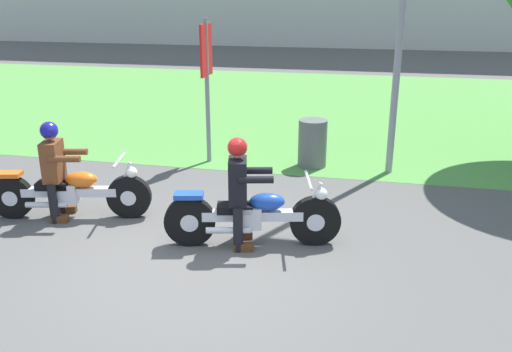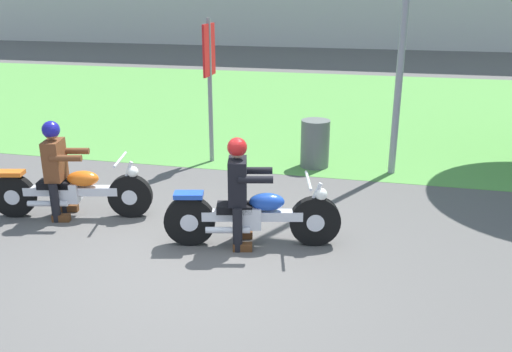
{
  "view_description": "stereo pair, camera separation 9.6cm",
  "coord_description": "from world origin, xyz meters",
  "px_view_note": "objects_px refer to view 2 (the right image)",
  "views": [
    {
      "loc": [
        1.96,
        -5.47,
        3.08
      ],
      "look_at": [
        0.58,
        0.81,
        0.85
      ],
      "focal_mm": 38.1,
      "sensor_mm": 36.0,
      "label": 1
    },
    {
      "loc": [
        2.05,
        -5.45,
        3.08
      ],
      "look_at": [
        0.58,
        0.81,
        0.85
      ],
      "focal_mm": 38.1,
      "sensor_mm": 36.0,
      "label": 2
    }
  ],
  "objects_px": {
    "rider_follow": "(56,162)",
    "trash_can": "(315,144)",
    "motorcycle_lead": "(253,216)",
    "rider_lead": "(239,184)",
    "motorcycle_follow": "(72,191)",
    "sign_banner": "(209,69)"
  },
  "relations": [
    {
      "from": "motorcycle_follow",
      "to": "trash_can",
      "type": "distance_m",
      "value": 4.32
    },
    {
      "from": "motorcycle_follow",
      "to": "rider_follow",
      "type": "height_order",
      "value": "rider_follow"
    },
    {
      "from": "motorcycle_lead",
      "to": "sign_banner",
      "type": "relative_size",
      "value": 0.84
    },
    {
      "from": "rider_follow",
      "to": "sign_banner",
      "type": "xyz_separation_m",
      "value": [
        1.28,
        2.99,
        0.91
      ]
    },
    {
      "from": "rider_lead",
      "to": "rider_follow",
      "type": "height_order",
      "value": "rider_lead"
    },
    {
      "from": "trash_can",
      "to": "motorcycle_lead",
      "type": "bearing_deg",
      "value": -95.82
    },
    {
      "from": "motorcycle_lead",
      "to": "motorcycle_follow",
      "type": "bearing_deg",
      "value": 160.81
    },
    {
      "from": "rider_lead",
      "to": "trash_can",
      "type": "distance_m",
      "value": 3.46
    },
    {
      "from": "motorcycle_follow",
      "to": "rider_follow",
      "type": "distance_m",
      "value": 0.46
    },
    {
      "from": "motorcycle_follow",
      "to": "trash_can",
      "type": "height_order",
      "value": "motorcycle_follow"
    },
    {
      "from": "trash_can",
      "to": "rider_lead",
      "type": "bearing_deg",
      "value": -98.49
    },
    {
      "from": "rider_follow",
      "to": "trash_can",
      "type": "bearing_deg",
      "value": 31.2
    },
    {
      "from": "motorcycle_lead",
      "to": "sign_banner",
      "type": "xyz_separation_m",
      "value": [
        -1.57,
        3.24,
        1.33
      ]
    },
    {
      "from": "motorcycle_lead",
      "to": "trash_can",
      "type": "xyz_separation_m",
      "value": [
        0.34,
        3.37,
        0.04
      ]
    },
    {
      "from": "rider_follow",
      "to": "trash_can",
      "type": "xyz_separation_m",
      "value": [
        3.2,
        3.11,
        -0.38
      ]
    },
    {
      "from": "sign_banner",
      "to": "trash_can",
      "type": "bearing_deg",
      "value": 3.6
    },
    {
      "from": "trash_can",
      "to": "sign_banner",
      "type": "height_order",
      "value": "sign_banner"
    },
    {
      "from": "motorcycle_lead",
      "to": "rider_lead",
      "type": "xyz_separation_m",
      "value": [
        -0.16,
        -0.04,
        0.43
      ]
    },
    {
      "from": "rider_follow",
      "to": "trash_can",
      "type": "height_order",
      "value": "rider_follow"
    },
    {
      "from": "motorcycle_lead",
      "to": "trash_can",
      "type": "relative_size",
      "value": 2.53
    },
    {
      "from": "motorcycle_follow",
      "to": "sign_banner",
      "type": "relative_size",
      "value": 0.86
    },
    {
      "from": "rider_follow",
      "to": "motorcycle_follow",
      "type": "bearing_deg",
      "value": -0.85
    }
  ]
}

